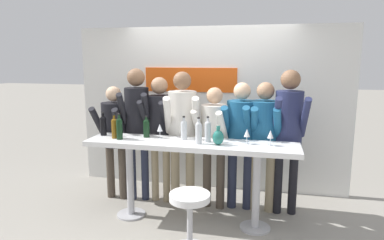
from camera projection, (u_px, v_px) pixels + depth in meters
The scene contains 23 objects.
ground_plane at pixel (191, 221), 4.22m from camera, with size 40.00×40.00×0.00m, color gray.
back_wall at pixel (209, 109), 5.21m from camera, with size 4.13×0.12×2.45m.
tasting_table at pixel (190, 155), 4.07m from camera, with size 2.53×0.53×1.01m.
bar_stool at pixel (190, 213), 3.49m from camera, with size 0.44×0.44×0.64m.
person_far_left at pixel (115, 130), 4.77m from camera, with size 0.44×0.53×1.61m.
person_left at pixel (137, 119), 4.68m from camera, with size 0.47×0.60×1.85m.
person_center_left at pixel (160, 125), 4.64m from camera, with size 0.39×0.52×1.74m.
person_center at pixel (182, 124), 4.52m from camera, with size 0.52×0.63×1.82m.
person_center_right at pixel (214, 135), 4.45m from camera, with size 0.47×0.57×1.62m.
person_right at pixel (241, 132), 4.43m from camera, with size 0.45×0.54×1.69m.
person_far_right at pixel (264, 133), 4.35m from camera, with size 0.49×0.59×1.70m.
person_rightmost at pixel (288, 125), 4.25m from camera, with size 0.43×0.57×1.85m.
wine_bottle_0 at pixel (114, 127), 4.21m from camera, with size 0.07×0.07×0.30m.
wine_bottle_1 at pixel (119, 127), 4.15m from camera, with size 0.08×0.08×0.32m.
wine_bottle_2 at pixel (208, 130), 4.03m from camera, with size 0.07×0.07×0.30m.
wine_bottle_3 at pixel (199, 132), 3.93m from camera, with size 0.07×0.07×0.31m.
wine_bottle_4 at pixel (103, 125), 4.37m from camera, with size 0.08×0.08×0.30m.
wine_bottle_5 at pixel (146, 127), 4.27m from camera, with size 0.08×0.08×0.27m.
wine_bottle_6 at pixel (184, 129), 4.16m from camera, with size 0.08×0.08×0.29m.
wine_glass_0 at pixel (247, 133), 3.93m from camera, with size 0.07×0.07×0.18m.
wine_glass_1 at pixel (270, 135), 3.86m from camera, with size 0.07×0.07×0.18m.
wine_glass_2 at pixel (160, 128), 4.22m from camera, with size 0.07×0.07×0.18m.
decorative_vase at pixel (218, 137), 3.90m from camera, with size 0.13×0.13×0.22m.
Camera 1 is at (0.90, -3.83, 1.99)m, focal length 32.00 mm.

